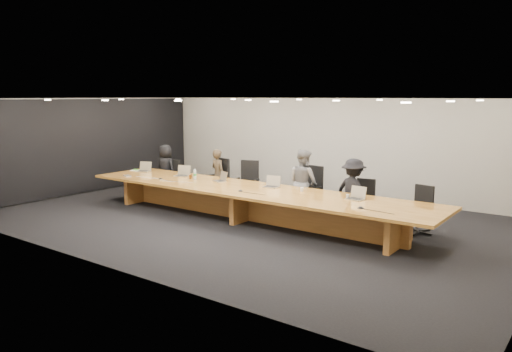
{
  "coord_description": "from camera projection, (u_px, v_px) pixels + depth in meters",
  "views": [
    {
      "loc": [
        6.84,
        -9.03,
        2.86
      ],
      "look_at": [
        0.0,
        0.3,
        1.0
      ],
      "focal_mm": 35.0,
      "sensor_mm": 36.0,
      "label": 1
    }
  ],
  "objects": [
    {
      "name": "ground",
      "position": [
        248.0,
        220.0,
        11.64
      ],
      "size": [
        12.0,
        12.0,
        0.0
      ],
      "primitive_type": "plane",
      "color": "black",
      "rests_on": "ground"
    },
    {
      "name": "back_wall",
      "position": [
        331.0,
        146.0,
        14.6
      ],
      "size": [
        12.0,
        0.02,
        2.8
      ],
      "primitive_type": "cube",
      "color": "silver",
      "rests_on": "ground"
    },
    {
      "name": "left_wall_panel",
      "position": [
        90.0,
        146.0,
        14.89
      ],
      "size": [
        0.08,
        7.84,
        2.74
      ],
      "primitive_type": "cube",
      "color": "black",
      "rests_on": "ground"
    },
    {
      "name": "conference_table",
      "position": [
        248.0,
        198.0,
        11.56
      ],
      "size": [
        9.0,
        1.8,
        0.75
      ],
      "color": "brown",
      "rests_on": "ground"
    },
    {
      "name": "chair_far_left",
      "position": [
        170.0,
        177.0,
        14.73
      ],
      "size": [
        0.61,
        0.61,
        1.01
      ],
      "primitive_type": null,
      "rotation": [
        0.0,
        0.0,
        0.21
      ],
      "color": "black",
      "rests_on": "ground"
    },
    {
      "name": "chair_left",
      "position": [
        217.0,
        179.0,
        13.7
      ],
      "size": [
        0.72,
        0.72,
        1.19
      ],
      "primitive_type": null,
      "rotation": [
        0.0,
        0.0,
        -0.21
      ],
      "color": "black",
      "rests_on": "ground"
    },
    {
      "name": "chair_mid_left",
      "position": [
        247.0,
        182.0,
        13.24
      ],
      "size": [
        0.75,
        0.75,
        1.18
      ],
      "primitive_type": null,
      "rotation": [
        0.0,
        0.0,
        0.29
      ],
      "color": "black",
      "rests_on": "ground"
    },
    {
      "name": "chair_mid_right",
      "position": [
        308.0,
        190.0,
        12.13
      ],
      "size": [
        0.7,
        0.7,
        1.2
      ],
      "primitive_type": null,
      "rotation": [
        0.0,
        0.0,
        -0.17
      ],
      "color": "black",
      "rests_on": "ground"
    },
    {
      "name": "chair_right",
      "position": [
        363.0,
        201.0,
        11.27
      ],
      "size": [
        0.58,
        0.58,
        1.02
      ],
      "primitive_type": null,
      "rotation": [
        0.0,
        0.0,
        0.14
      ],
      "color": "black",
      "rests_on": "ground"
    },
    {
      "name": "chair_far_right",
      "position": [
        418.0,
        209.0,
        10.43
      ],
      "size": [
        0.63,
        0.63,
        1.03
      ],
      "primitive_type": null,
      "rotation": [
        0.0,
        0.0,
        -0.24
      ],
      "color": "black",
      "rests_on": "ground"
    },
    {
      "name": "person_a",
      "position": [
        166.0,
        169.0,
        14.87
      ],
      "size": [
        0.71,
        0.47,
        1.43
      ],
      "primitive_type": "imported",
      "rotation": [
        0.0,
        0.0,
        3.12
      ],
      "color": "black",
      "rests_on": "ground"
    },
    {
      "name": "person_b",
      "position": [
        218.0,
        175.0,
        13.69
      ],
      "size": [
        0.59,
        0.47,
        1.43
      ],
      "primitive_type": "imported",
      "rotation": [
        0.0,
        0.0,
        2.87
      ],
      "color": "#342A1C",
      "rests_on": "ground"
    },
    {
      "name": "person_c",
      "position": [
        303.0,
        183.0,
        11.99
      ],
      "size": [
        0.94,
        0.84,
        1.6
      ],
      "primitive_type": "imported",
      "rotation": [
        0.0,
        0.0,
        2.78
      ],
      "color": "slate",
      "rests_on": "ground"
    },
    {
      "name": "person_d",
      "position": [
        353.0,
        191.0,
        11.18
      ],
      "size": [
        1.07,
        0.78,
        1.49
      ],
      "primitive_type": "imported",
      "rotation": [
        0.0,
        0.0,
        2.88
      ],
      "color": "black",
      "rests_on": "ground"
    },
    {
      "name": "laptop_a",
      "position": [
        143.0,
        167.0,
        14.05
      ],
      "size": [
        0.42,
        0.36,
        0.28
      ],
      "primitive_type": null,
      "rotation": [
        0.0,
        0.0,
        0.35
      ],
      "color": "tan",
      "rests_on": "conference_table"
    },
    {
      "name": "laptop_b",
      "position": [
        182.0,
        171.0,
        13.24
      ],
      "size": [
        0.43,
        0.36,
        0.29
      ],
      "primitive_type": null,
      "rotation": [
        0.0,
        0.0,
        0.27
      ],
      "color": "tan",
      "rests_on": "conference_table"
    },
    {
      "name": "laptop_c",
      "position": [
        219.0,
        176.0,
        12.43
      ],
      "size": [
        0.39,
        0.35,
        0.26
      ],
      "primitive_type": null,
      "rotation": [
        0.0,
        0.0,
        -0.4
      ],
      "color": "tan",
      "rests_on": "conference_table"
    },
    {
      "name": "laptop_d",
      "position": [
        271.0,
        182.0,
        11.62
      ],
      "size": [
        0.38,
        0.3,
        0.28
      ],
      "primitive_type": null,
      "rotation": [
        0.0,
        0.0,
        0.14
      ],
      "color": "#BFAE92",
      "rests_on": "conference_table"
    },
    {
      "name": "laptop_e",
      "position": [
        355.0,
        193.0,
        10.25
      ],
      "size": [
        0.39,
        0.31,
        0.28
      ],
      "primitive_type": null,
      "rotation": [
        0.0,
        0.0,
        -0.14
      ],
      "color": "tan",
      "rests_on": "conference_table"
    },
    {
      "name": "water_bottle",
      "position": [
        195.0,
        175.0,
        12.71
      ],
      "size": [
        0.1,
        0.1,
        0.25
      ],
      "primitive_type": "cylinder",
      "rotation": [
        0.0,
        0.0,
        -0.41
      ],
      "color": "#AABAB6",
      "rests_on": "conference_table"
    },
    {
      "name": "amber_mug",
      "position": [
        190.0,
        177.0,
        12.85
      ],
      "size": [
        0.11,
        0.11,
        0.11
      ],
      "primitive_type": "cylinder",
      "rotation": [
        0.0,
        0.0,
        -0.26
      ],
      "color": "brown",
      "rests_on": "conference_table"
    },
    {
      "name": "paper_cup_near",
      "position": [
        302.0,
        190.0,
        11.13
      ],
      "size": [
        0.09,
        0.09,
        0.09
      ],
      "primitive_type": "cone",
      "rotation": [
        0.0,
        0.0,
        0.29
      ],
      "color": "silver",
      "rests_on": "conference_table"
    },
    {
      "name": "paper_cup_far",
      "position": [
        348.0,
        196.0,
        10.38
      ],
      "size": [
        0.09,
        0.09,
        0.08
      ],
      "primitive_type": "cone",
      "rotation": [
        0.0,
        0.0,
        0.26
      ],
      "color": "silver",
      "rests_on": "conference_table"
    },
    {
      "name": "notepad",
      "position": [
        136.0,
        170.0,
        14.25
      ],
      "size": [
        0.34,
        0.31,
        0.02
      ],
      "primitive_type": "cube",
      "rotation": [
        0.0,
        0.0,
        0.36
      ],
      "color": "white",
      "rests_on": "conference_table"
    },
    {
      "name": "lime_gadget",
      "position": [
        136.0,
        170.0,
        14.24
      ],
      "size": [
        0.15,
        0.09,
        0.02
      ],
      "primitive_type": "cube",
      "rotation": [
        0.0,
        0.0,
        0.03
      ],
      "color": "green",
      "rests_on": "notepad"
    },
    {
      "name": "av_box",
      "position": [
        127.0,
        176.0,
        13.24
      ],
      "size": [
        0.23,
        0.2,
        0.03
      ],
      "primitive_type": "cube",
      "rotation": [
        0.0,
        0.0,
        -0.26
      ],
      "color": "#B6B6BB",
      "rests_on": "conference_table"
    },
    {
      "name": "mic_left",
      "position": [
        161.0,
        178.0,
        12.8
      ],
      "size": [
        0.15,
        0.15,
        0.03
      ],
      "primitive_type": "cone",
      "rotation": [
        0.0,
        0.0,
        -0.34
      ],
      "color": "black",
      "rests_on": "conference_table"
    },
    {
      "name": "mic_center",
      "position": [
        240.0,
        190.0,
        11.18
      ],
      "size": [
        0.13,
        0.13,
        0.03
      ],
      "primitive_type": "cone",
      "rotation": [
        0.0,
        0.0,
        0.11
      ],
      "color": "black",
      "rests_on": "conference_table"
    },
    {
      "name": "mic_right",
      "position": [
        361.0,
        207.0,
        9.47
      ],
      "size": [
        0.14,
        0.14,
        0.03
      ],
      "primitive_type": "cone",
      "rotation": [
        0.0,
        0.0,
        -0.03
      ],
      "color": "black",
      "rests_on": "conference_table"
    }
  ]
}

